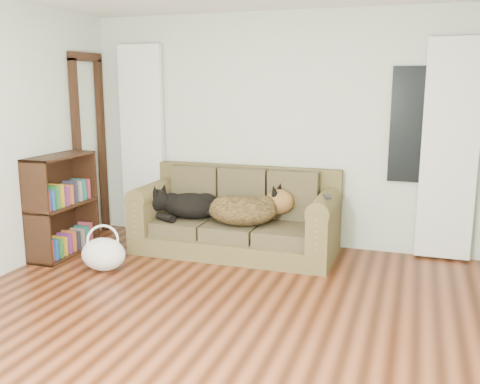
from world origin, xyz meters
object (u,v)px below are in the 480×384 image
(sofa, at_px, (235,212))
(bookshelf, at_px, (62,209))
(tote_bag, at_px, (104,255))
(dog_shepherd, at_px, (247,211))
(dog_black_lab, at_px, (187,206))

(sofa, xyz_separation_m, bookshelf, (-1.74, -0.66, 0.05))
(tote_bag, distance_m, bookshelf, 0.84)
(dog_shepherd, xyz_separation_m, bookshelf, (-1.90, -0.58, 0.01))
(dog_black_lab, xyz_separation_m, dog_shepherd, (0.72, -0.05, 0.01))
(sofa, height_order, tote_bag, sofa)
(sofa, distance_m, bookshelf, 1.86)
(dog_black_lab, xyz_separation_m, tote_bag, (-0.48, -0.95, -0.32))
(sofa, height_order, dog_shepherd, sofa)
(dog_black_lab, distance_m, tote_bag, 1.11)
(dog_shepherd, distance_m, tote_bag, 1.54)
(tote_bag, bearing_deg, bookshelf, 155.10)
(bookshelf, bearing_deg, sofa, 25.82)
(sofa, relative_size, dog_shepherd, 2.85)
(dog_shepherd, bearing_deg, bookshelf, 6.25)
(sofa, relative_size, bookshelf, 2.00)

